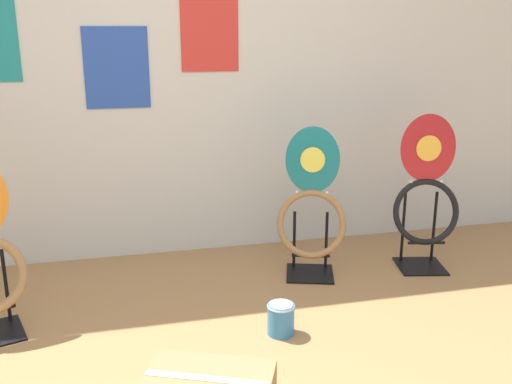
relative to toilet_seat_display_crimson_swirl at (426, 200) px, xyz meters
name	(u,v)px	position (x,y,z in m)	size (l,w,h in m)	color
wall_back	(174,51)	(-1.42, 0.66, 0.86)	(8.00, 0.07, 2.60)	silver
toilet_seat_display_crimson_swirl	(426,200)	(0.00, 0.00, 0.00)	(0.42, 0.33, 0.95)	black
toilet_seat_display_teal_sax	(312,211)	(-0.71, 0.06, -0.04)	(0.44, 0.35, 0.89)	black
paint_can	(281,318)	(-1.07, -0.57, -0.36)	(0.14, 0.14, 0.16)	teal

